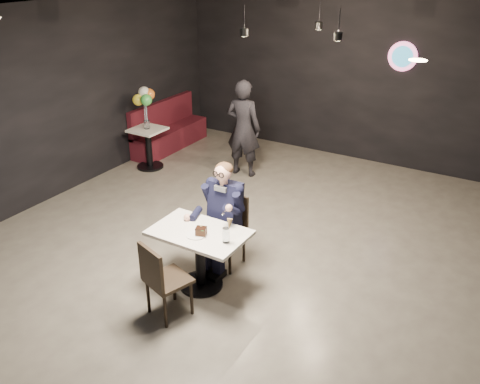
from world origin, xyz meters
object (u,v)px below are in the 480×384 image
Objects in this scene: main_table at (200,259)px; chair_far at (225,232)px; chair_near at (168,278)px; balloon_vase at (147,125)px; side_table at (149,150)px; passerby at (243,128)px; sundae_glass at (226,235)px; booth_bench at (170,126)px; seated_man at (225,214)px.

chair_far is at bearing 90.00° from main_table.
chair_near reaches higher than main_table.
chair_far reaches higher than balloon_vase.
chair_far is (0.00, 0.55, 0.09)m from main_table.
main_table is 1.58× the size of side_table.
passerby is at bearing 21.13° from side_table.
chair_near is 5.23× the size of sundae_glass.
sundae_glass is at bearing -44.81° from booth_bench.
side_table is at bearing 145.73° from chair_far.
booth_bench is (-3.21, 4.12, 0.01)m from chair_near.
side_table is (-2.91, 3.12, -0.11)m from chair_near.
balloon_vase is at bearing 145.73° from seated_man.
side_table is at bearing 151.04° from chair_near.
main_table is 0.61m from sundae_glass.
side_table is at bearing 138.96° from main_table.
chair_near reaches higher than balloon_vase.
chair_near is (0.00, -0.59, 0.09)m from main_table.
side_table is at bearing -73.30° from booth_bench.
balloon_vase is 1.75m from passerby.
chair_far is 3.52m from side_table.
passerby is (-1.28, 3.16, 0.48)m from main_table.
seated_man is 8.19× the size of sundae_glass.
booth_bench is at bearing 137.09° from chair_far.
side_table is at bearing 145.73° from seated_man.
sundae_glass is 1.17× the size of balloon_vase.
balloon_vase is at bearing 0.00° from side_table.
booth_bench is 1.10m from balloon_vase.
passerby is (1.63, 0.63, 0.50)m from side_table.
side_table is (0.30, -1.00, -0.12)m from booth_bench.
sundae_glass reaches higher than chair_near.
chair_near is at bearing -90.00° from chair_far.
sundae_glass reaches higher than chair_far.
chair_far is 5.23× the size of sundae_glass.
chair_near is 6.10× the size of balloon_vase.
chair_far is 3.54m from balloon_vase.
chair_far is at bearing 108.09° from chair_near.
main_table is 0.60m from chair_near.
booth_bench reaches higher than sundae_glass.
booth_bench reaches higher than side_table.
sundae_glass is 4.18m from balloon_vase.
chair_near is 0.77m from sundae_glass.
chair_near is at bearing -47.05° from balloon_vase.
seated_man is at bearing 135.00° from chair_far.
balloon_vase is (-2.91, 2.53, 0.45)m from main_table.
seated_man is 9.55× the size of balloon_vase.
passerby reaches higher than side_table.
chair_far reaches higher than main_table.
sundae_glass is at bearing 110.82° from passerby.
seated_man is (-0.00, 0.00, 0.26)m from chair_far.
chair_near is 4.27m from side_table.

